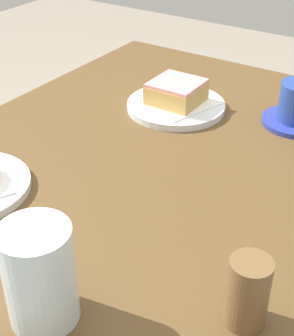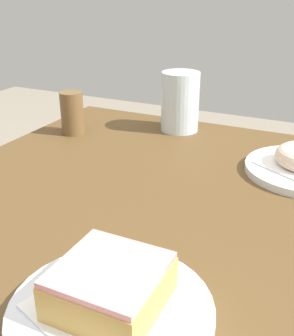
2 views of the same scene
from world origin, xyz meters
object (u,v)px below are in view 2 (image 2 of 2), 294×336
(water_glass, at_px, (180,102))
(sugar_jar, at_px, (72,113))
(donut_glazed_square, at_px, (110,285))
(plate_glazed_square, at_px, (111,312))

(water_glass, bearing_deg, sugar_jar, -58.79)
(sugar_jar, bearing_deg, water_glass, 121.21)
(water_glass, xyz_separation_m, sugar_jar, (0.12, -0.19, -0.02))
(water_glass, bearing_deg, donut_glazed_square, 15.05)
(plate_glazed_square, relative_size, water_glass, 1.59)
(donut_glazed_square, relative_size, sugar_jar, 1.09)
(plate_glazed_square, bearing_deg, water_glass, -164.95)
(plate_glazed_square, height_order, sugar_jar, sugar_jar)
(water_glass, distance_m, sugar_jar, 0.22)
(plate_glazed_square, bearing_deg, donut_glazed_square, 90.00)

